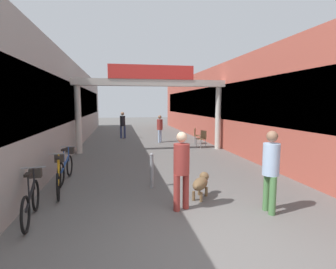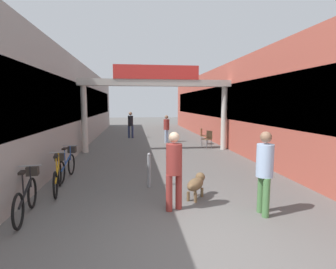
{
  "view_description": "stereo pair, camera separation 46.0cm",
  "coord_description": "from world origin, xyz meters",
  "px_view_note": "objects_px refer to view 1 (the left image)",
  "views": [
    {
      "loc": [
        -1.52,
        -3.63,
        2.28
      ],
      "look_at": [
        0.0,
        4.51,
        1.3
      ],
      "focal_mm": 28.0,
      "sensor_mm": 36.0,
      "label": 1
    },
    {
      "loc": [
        -1.07,
        -3.7,
        2.28
      ],
      "look_at": [
        0.0,
        4.51,
        1.3
      ],
      "focal_mm": 28.0,
      "sensor_mm": 36.0,
      "label": 2
    }
  ],
  "objects_px": {
    "pedestrian_carrying_crate": "(160,127)",
    "bollard_post_metal": "(152,170)",
    "cafe_chair_wood_nearer": "(202,137)",
    "bicycle_orange_second": "(59,176)",
    "pedestrian_companion": "(271,166)",
    "cafe_chair_wood_farther": "(197,134)",
    "bicycle_black_nearest": "(32,197)",
    "dog_on_leash": "(201,183)",
    "pedestrian_elderly_walking": "(123,123)",
    "bicycle_blue_third": "(66,165)",
    "pedestrian_with_dog": "(181,166)"
  },
  "relations": [
    {
      "from": "pedestrian_companion",
      "to": "pedestrian_carrying_crate",
      "type": "relative_size",
      "value": 1.08
    },
    {
      "from": "pedestrian_companion",
      "to": "cafe_chair_wood_farther",
      "type": "bearing_deg",
      "value": 82.46
    },
    {
      "from": "pedestrian_elderly_walking",
      "to": "bollard_post_metal",
      "type": "bearing_deg",
      "value": -86.63
    },
    {
      "from": "pedestrian_with_dog",
      "to": "cafe_chair_wood_nearer",
      "type": "relative_size",
      "value": 1.9
    },
    {
      "from": "bicycle_blue_third",
      "to": "cafe_chair_wood_nearer",
      "type": "bearing_deg",
      "value": 39.56
    },
    {
      "from": "pedestrian_carrying_crate",
      "to": "bollard_post_metal",
      "type": "xyz_separation_m",
      "value": [
        -1.51,
        -8.28,
        -0.42
      ]
    },
    {
      "from": "pedestrian_carrying_crate",
      "to": "bicycle_black_nearest",
      "type": "xyz_separation_m",
      "value": [
        -4.08,
        -9.77,
        -0.47
      ]
    },
    {
      "from": "pedestrian_companion",
      "to": "bicycle_orange_second",
      "type": "relative_size",
      "value": 1.03
    },
    {
      "from": "pedestrian_companion",
      "to": "bicycle_black_nearest",
      "type": "relative_size",
      "value": 1.03
    },
    {
      "from": "pedestrian_with_dog",
      "to": "bicycle_black_nearest",
      "type": "height_order",
      "value": "pedestrian_with_dog"
    },
    {
      "from": "pedestrian_companion",
      "to": "pedestrian_elderly_walking",
      "type": "relative_size",
      "value": 0.99
    },
    {
      "from": "bicycle_orange_second",
      "to": "cafe_chair_wood_nearer",
      "type": "distance_m",
      "value": 8.3
    },
    {
      "from": "pedestrian_companion",
      "to": "bicycle_black_nearest",
      "type": "distance_m",
      "value": 4.87
    },
    {
      "from": "pedestrian_carrying_crate",
      "to": "dog_on_leash",
      "type": "xyz_separation_m",
      "value": [
        -0.42,
        -9.26,
        -0.55
      ]
    },
    {
      "from": "dog_on_leash",
      "to": "cafe_chair_wood_farther",
      "type": "bearing_deg",
      "value": 73.96
    },
    {
      "from": "pedestrian_carrying_crate",
      "to": "dog_on_leash",
      "type": "bearing_deg",
      "value": -92.61
    },
    {
      "from": "pedestrian_carrying_crate",
      "to": "cafe_chair_wood_nearer",
      "type": "bearing_deg",
      "value": -50.58
    },
    {
      "from": "cafe_chair_wood_farther",
      "to": "pedestrian_with_dog",
      "type": "bearing_deg",
      "value": -108.75
    },
    {
      "from": "bicycle_orange_second",
      "to": "cafe_chair_wood_nearer",
      "type": "height_order",
      "value": "bicycle_orange_second"
    },
    {
      "from": "pedestrian_carrying_crate",
      "to": "dog_on_leash",
      "type": "distance_m",
      "value": 9.28
    },
    {
      "from": "bollard_post_metal",
      "to": "cafe_chair_wood_farther",
      "type": "bearing_deg",
      "value": 64.61
    },
    {
      "from": "cafe_chair_wood_nearer",
      "to": "bicycle_orange_second",
      "type": "bearing_deg",
      "value": -133.95
    },
    {
      "from": "pedestrian_elderly_walking",
      "to": "dog_on_leash",
      "type": "distance_m",
      "value": 11.63
    },
    {
      "from": "pedestrian_with_dog",
      "to": "bollard_post_metal",
      "type": "height_order",
      "value": "pedestrian_with_dog"
    },
    {
      "from": "bicycle_orange_second",
      "to": "pedestrian_companion",
      "type": "bearing_deg",
      "value": -24.69
    },
    {
      "from": "pedestrian_companion",
      "to": "cafe_chair_wood_farther",
      "type": "xyz_separation_m",
      "value": [
        1.24,
        9.39,
        -0.45
      ]
    },
    {
      "from": "pedestrian_carrying_crate",
      "to": "pedestrian_companion",
      "type": "bearing_deg",
      "value": -86.05
    },
    {
      "from": "bollard_post_metal",
      "to": "bicycle_black_nearest",
      "type": "bearing_deg",
      "value": -149.98
    },
    {
      "from": "pedestrian_companion",
      "to": "dog_on_leash",
      "type": "xyz_separation_m",
      "value": [
        -1.14,
        1.11,
        -0.63
      ]
    },
    {
      "from": "bicycle_black_nearest",
      "to": "cafe_chair_wood_farther",
      "type": "height_order",
      "value": "bicycle_black_nearest"
    },
    {
      "from": "pedestrian_companion",
      "to": "bicycle_orange_second",
      "type": "height_order",
      "value": "pedestrian_companion"
    },
    {
      "from": "bicycle_black_nearest",
      "to": "bollard_post_metal",
      "type": "relative_size",
      "value": 1.76
    },
    {
      "from": "bicycle_blue_third",
      "to": "pedestrian_carrying_crate",
      "type": "bearing_deg",
      "value": 60.89
    },
    {
      "from": "pedestrian_with_dog",
      "to": "pedestrian_carrying_crate",
      "type": "relative_size",
      "value": 1.06
    },
    {
      "from": "bicycle_black_nearest",
      "to": "bicycle_orange_second",
      "type": "height_order",
      "value": "same"
    },
    {
      "from": "pedestrian_with_dog",
      "to": "bicycle_black_nearest",
      "type": "distance_m",
      "value": 3.07
    },
    {
      "from": "pedestrian_with_dog",
      "to": "pedestrian_elderly_walking",
      "type": "xyz_separation_m",
      "value": [
        -1.06,
        12.12,
        0.03
      ]
    },
    {
      "from": "cafe_chair_wood_nearer",
      "to": "pedestrian_elderly_walking",
      "type": "bearing_deg",
      "value": 131.57
    },
    {
      "from": "pedestrian_carrying_crate",
      "to": "dog_on_leash",
      "type": "height_order",
      "value": "pedestrian_carrying_crate"
    },
    {
      "from": "cafe_chair_wood_farther",
      "to": "pedestrian_carrying_crate",
      "type": "bearing_deg",
      "value": 153.48
    },
    {
      "from": "bicycle_orange_second",
      "to": "cafe_chair_wood_nearer",
      "type": "relative_size",
      "value": 1.88
    },
    {
      "from": "dog_on_leash",
      "to": "pedestrian_carrying_crate",
      "type": "bearing_deg",
      "value": 87.39
    },
    {
      "from": "bollard_post_metal",
      "to": "pedestrian_companion",
      "type": "bearing_deg",
      "value": -43.29
    },
    {
      "from": "pedestrian_elderly_walking",
      "to": "pedestrian_carrying_crate",
      "type": "bearing_deg",
      "value": -46.37
    },
    {
      "from": "bicycle_blue_third",
      "to": "pedestrian_companion",
      "type": "bearing_deg",
      "value": -35.38
    },
    {
      "from": "pedestrian_with_dog",
      "to": "cafe_chair_wood_farther",
      "type": "relative_size",
      "value": 1.9
    },
    {
      "from": "bicycle_black_nearest",
      "to": "bicycle_orange_second",
      "type": "bearing_deg",
      "value": 82.86
    },
    {
      "from": "dog_on_leash",
      "to": "bicycle_black_nearest",
      "type": "relative_size",
      "value": 0.47
    },
    {
      "from": "pedestrian_elderly_walking",
      "to": "bicycle_black_nearest",
      "type": "bearing_deg",
      "value": -99.28
    },
    {
      "from": "pedestrian_carrying_crate",
      "to": "bicycle_blue_third",
      "type": "distance_m",
      "value": 8.1
    }
  ]
}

